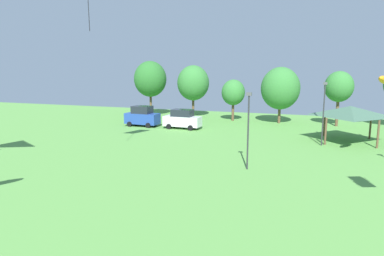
{
  "coord_description": "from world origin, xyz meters",
  "views": [
    {
      "loc": [
        5.91,
        3.45,
        7.21
      ],
      "look_at": [
        1.91,
        14.69,
        5.15
      ],
      "focal_mm": 32.0,
      "sensor_mm": 36.0,
      "label": 1
    }
  ],
  "objects_px": {
    "treeline_tree_4": "(339,87)",
    "light_post_2": "(324,110)",
    "park_pavilion": "(350,111)",
    "kite_flying_1": "(384,80)",
    "treeline_tree_3": "(280,88)",
    "parked_car_second_from_left": "(182,119)",
    "light_post_1": "(248,126)",
    "treeline_tree_0": "(150,79)",
    "parked_car_leftmost": "(142,116)",
    "treeline_tree_1": "(193,83)",
    "treeline_tree_2": "(233,93)"
  },
  "relations": [
    {
      "from": "treeline_tree_1",
      "to": "treeline_tree_2",
      "type": "bearing_deg",
      "value": -16.24
    },
    {
      "from": "park_pavilion",
      "to": "light_post_2",
      "type": "xyz_separation_m",
      "value": [
        -2.56,
        -2.81,
        0.32
      ]
    },
    {
      "from": "treeline_tree_2",
      "to": "treeline_tree_4",
      "type": "bearing_deg",
      "value": -0.7
    },
    {
      "from": "treeline_tree_2",
      "to": "treeline_tree_1",
      "type": "bearing_deg",
      "value": 163.76
    },
    {
      "from": "treeline_tree_3",
      "to": "parked_car_leftmost",
      "type": "bearing_deg",
      "value": -152.52
    },
    {
      "from": "park_pavilion",
      "to": "treeline_tree_4",
      "type": "xyz_separation_m",
      "value": [
        -0.59,
        9.8,
        1.92
      ]
    },
    {
      "from": "light_post_2",
      "to": "parked_car_second_from_left",
      "type": "bearing_deg",
      "value": 164.96
    },
    {
      "from": "treeline_tree_1",
      "to": "treeline_tree_4",
      "type": "relative_size",
      "value": 1.12
    },
    {
      "from": "park_pavilion",
      "to": "treeline_tree_1",
      "type": "distance_m",
      "value": 23.99
    },
    {
      "from": "kite_flying_1",
      "to": "light_post_2",
      "type": "height_order",
      "value": "kite_flying_1"
    },
    {
      "from": "kite_flying_1",
      "to": "treeline_tree_0",
      "type": "relative_size",
      "value": 0.31
    },
    {
      "from": "park_pavilion",
      "to": "treeline_tree_2",
      "type": "distance_m",
      "value": 17.31
    },
    {
      "from": "kite_flying_1",
      "to": "treeline_tree_3",
      "type": "height_order",
      "value": "treeline_tree_3"
    },
    {
      "from": "light_post_2",
      "to": "treeline_tree_4",
      "type": "distance_m",
      "value": 12.86
    },
    {
      "from": "treeline_tree_0",
      "to": "treeline_tree_2",
      "type": "bearing_deg",
      "value": -3.69
    },
    {
      "from": "treeline_tree_0",
      "to": "treeline_tree_2",
      "type": "distance_m",
      "value": 13.37
    },
    {
      "from": "parked_car_second_from_left",
      "to": "treeline_tree_1",
      "type": "height_order",
      "value": "treeline_tree_1"
    },
    {
      "from": "treeline_tree_1",
      "to": "light_post_1",
      "type": "bearing_deg",
      "value": -62.56
    },
    {
      "from": "treeline_tree_4",
      "to": "light_post_2",
      "type": "bearing_deg",
      "value": -98.91
    },
    {
      "from": "parked_car_leftmost",
      "to": "treeline_tree_0",
      "type": "relative_size",
      "value": 0.52
    },
    {
      "from": "treeline_tree_0",
      "to": "parked_car_leftmost",
      "type": "bearing_deg",
      "value": -69.91
    },
    {
      "from": "treeline_tree_0",
      "to": "treeline_tree_4",
      "type": "height_order",
      "value": "treeline_tree_0"
    },
    {
      "from": "parked_car_leftmost",
      "to": "park_pavilion",
      "type": "height_order",
      "value": "park_pavilion"
    },
    {
      "from": "parked_car_leftmost",
      "to": "parked_car_second_from_left",
      "type": "height_order",
      "value": "parked_car_leftmost"
    },
    {
      "from": "park_pavilion",
      "to": "treeline_tree_3",
      "type": "xyz_separation_m",
      "value": [
        -7.75,
        9.9,
        1.59
      ]
    },
    {
      "from": "parked_car_leftmost",
      "to": "treeline_tree_2",
      "type": "height_order",
      "value": "treeline_tree_2"
    },
    {
      "from": "treeline_tree_4",
      "to": "treeline_tree_2",
      "type": "bearing_deg",
      "value": 179.3
    },
    {
      "from": "light_post_1",
      "to": "treeline_tree_1",
      "type": "relative_size",
      "value": 0.72
    },
    {
      "from": "park_pavilion",
      "to": "treeline_tree_2",
      "type": "relative_size",
      "value": 1.05
    },
    {
      "from": "kite_flying_1",
      "to": "treeline_tree_2",
      "type": "bearing_deg",
      "value": 130.78
    },
    {
      "from": "light_post_2",
      "to": "treeline_tree_4",
      "type": "xyz_separation_m",
      "value": [
        1.98,
        12.61,
        1.6
      ]
    },
    {
      "from": "kite_flying_1",
      "to": "light_post_2",
      "type": "bearing_deg",
      "value": 127.13
    },
    {
      "from": "treeline_tree_1",
      "to": "parked_car_leftmost",
      "type": "bearing_deg",
      "value": -107.12
    },
    {
      "from": "kite_flying_1",
      "to": "treeline_tree_4",
      "type": "bearing_deg",
      "value": 96.28
    },
    {
      "from": "parked_car_leftmost",
      "to": "light_post_2",
      "type": "height_order",
      "value": "light_post_2"
    },
    {
      "from": "parked_car_leftmost",
      "to": "light_post_1",
      "type": "relative_size",
      "value": 0.79
    },
    {
      "from": "parked_car_second_from_left",
      "to": "park_pavilion",
      "type": "relative_size",
      "value": 0.76
    },
    {
      "from": "park_pavilion",
      "to": "light_post_1",
      "type": "bearing_deg",
      "value": -120.94
    },
    {
      "from": "light_post_2",
      "to": "parked_car_leftmost",
      "type": "bearing_deg",
      "value": 168.68
    },
    {
      "from": "light_post_1",
      "to": "treeline_tree_4",
      "type": "distance_m",
      "value": 24.01
    },
    {
      "from": "kite_flying_1",
      "to": "treeline_tree_1",
      "type": "relative_size",
      "value": 0.34
    },
    {
      "from": "treeline_tree_1",
      "to": "treeline_tree_3",
      "type": "distance_m",
      "value": 13.15
    },
    {
      "from": "park_pavilion",
      "to": "light_post_1",
      "type": "xyz_separation_m",
      "value": [
        -7.81,
        -13.02,
        0.11
      ]
    },
    {
      "from": "parked_car_second_from_left",
      "to": "treeline_tree_2",
      "type": "bearing_deg",
      "value": 64.9
    },
    {
      "from": "treeline_tree_0",
      "to": "treeline_tree_2",
      "type": "xyz_separation_m",
      "value": [
        13.24,
        -0.85,
        -1.72
      ]
    },
    {
      "from": "park_pavilion",
      "to": "kite_flying_1",
      "type": "bearing_deg",
      "value": -80.26
    },
    {
      "from": "light_post_2",
      "to": "treeline_tree_3",
      "type": "bearing_deg",
      "value": 112.2
    },
    {
      "from": "park_pavilion",
      "to": "parked_car_leftmost",
      "type": "bearing_deg",
      "value": 176.48
    },
    {
      "from": "parked_car_second_from_left",
      "to": "park_pavilion",
      "type": "height_order",
      "value": "park_pavilion"
    },
    {
      "from": "light_post_2",
      "to": "treeline_tree_2",
      "type": "height_order",
      "value": "light_post_2"
    }
  ]
}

